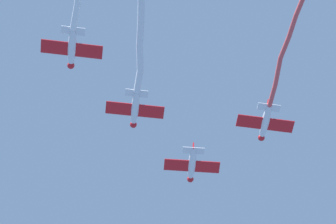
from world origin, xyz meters
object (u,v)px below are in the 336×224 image
object	(u,v)px
airplane_right_wing	(265,123)
airplane_slot	(72,48)
airplane_lead	(192,165)
airplane_left_wing	(135,109)

from	to	relation	value
airplane_right_wing	airplane_slot	xyz separation A→B (m)	(-3.85, -27.91, -0.60)
airplane_lead	airplane_right_wing	xyz separation A→B (m)	(11.10, 4.81, 0.30)
airplane_lead	airplane_slot	bearing A→B (deg)	135.26
airplane_left_wing	airplane_slot	world-z (taller)	airplane_left_wing
airplane_right_wing	airplane_left_wing	bearing A→B (deg)	89.30
airplane_lead	airplane_left_wing	xyz separation A→B (m)	(3.62, -11.55, 0.00)
airplane_right_wing	airplane_slot	distance (m)	28.19
airplane_lead	airplane_slot	xyz separation A→B (m)	(7.25, -23.11, -0.30)
airplane_lead	airplane_slot	size ratio (longest dim) A/B	0.99
airplane_lead	airplane_left_wing	bearing A→B (deg)	135.26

